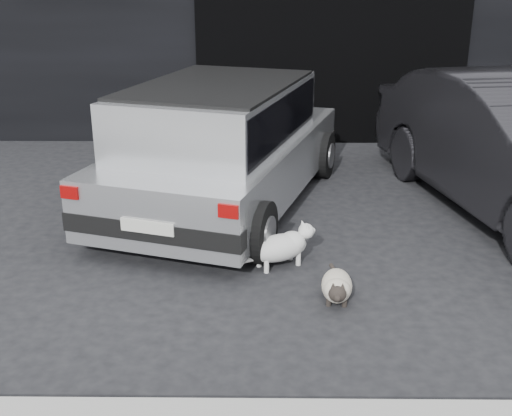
{
  "coord_description": "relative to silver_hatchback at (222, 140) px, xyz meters",
  "views": [
    {
      "loc": [
        -0.01,
        -5.67,
        2.54
      ],
      "look_at": [
        -0.07,
        -0.34,
        0.53
      ],
      "focal_mm": 45.0,
      "sensor_mm": 36.0,
      "label": 1
    }
  ],
  "objects": [
    {
      "name": "cat_white",
      "position": [
        0.63,
        -1.53,
        -0.58
      ],
      "size": [
        0.73,
        0.53,
        0.39
      ],
      "rotation": [
        0.0,
        0.0,
        -1.07
      ],
      "color": "silver",
      "rests_on": "ground"
    },
    {
      "name": "silver_hatchback",
      "position": [
        0.0,
        0.0,
        0.0
      ],
      "size": [
        2.78,
        4.15,
        1.41
      ],
      "rotation": [
        0.0,
        0.0,
        -0.31
      ],
      "color": "silver",
      "rests_on": "ground"
    },
    {
      "name": "garage_opening",
      "position": [
        1.46,
        2.85,
        0.53
      ],
      "size": [
        4.0,
        0.1,
        2.6
      ],
      "primitive_type": "cube",
      "color": "black",
      "rests_on": "ground"
    },
    {
      "name": "cat_siamese",
      "position": [
        1.05,
        -2.18,
        -0.65
      ],
      "size": [
        0.3,
        0.75,
        0.26
      ],
      "rotation": [
        0.0,
        0.0,
        3.04
      ],
      "color": "beige",
      "rests_on": "ground"
    },
    {
      "name": "ground",
      "position": [
        0.46,
        -1.14,
        -0.77
      ],
      "size": [
        80.0,
        80.0,
        0.0
      ],
      "primitive_type": "plane",
      "color": "black",
      "rests_on": "ground"
    }
  ]
}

